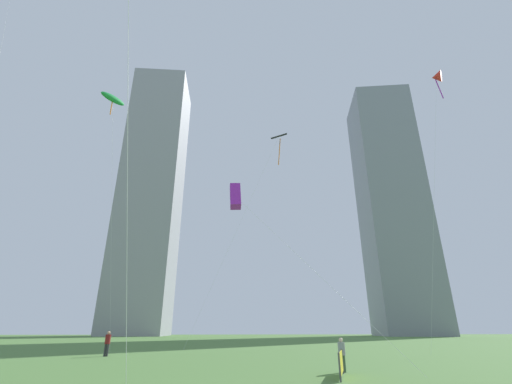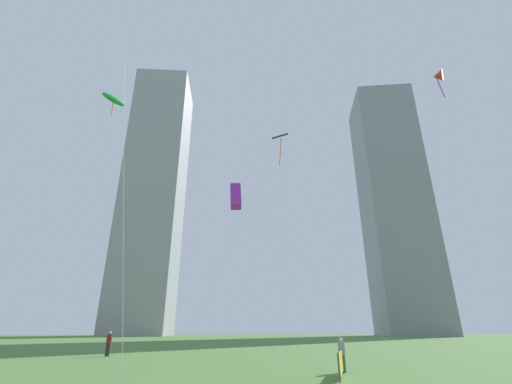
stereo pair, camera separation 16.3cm
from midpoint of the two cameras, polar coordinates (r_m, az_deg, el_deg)
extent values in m
cylinder|color=#2D2D33|center=(32.74, -23.10, -23.00)|extent=(0.17, 0.17, 0.91)
cylinder|color=#2D2D33|center=(32.80, -23.43, -22.95)|extent=(0.17, 0.17, 0.91)
cylinder|color=maroon|center=(32.74, -23.04, -21.57)|extent=(0.42, 0.42, 0.72)
sphere|color=tan|center=(32.74, -22.91, -20.73)|extent=(0.25, 0.25, 0.25)
cylinder|color=#3F593F|center=(20.04, 14.68, -25.89)|extent=(0.15, 0.15, 0.79)
cylinder|color=#3F593F|center=(19.96, 14.23, -25.94)|extent=(0.15, 0.15, 0.79)
cylinder|color=gray|center=(19.95, 14.25, -23.91)|extent=(0.36, 0.36, 0.62)
sphere|color=beige|center=(19.94, 14.13, -22.72)|extent=(0.21, 0.21, 0.21)
cylinder|color=silver|center=(37.98, -22.55, -3.89)|extent=(2.16, 4.85, 25.29)
ellipsoid|color=green|center=(41.66, -22.39, 14.02)|extent=(2.22, 3.15, 1.15)
cylinder|color=orange|center=(41.00, -22.63, 12.65)|extent=(0.21, 0.33, 1.79)
cylinder|color=silver|center=(37.05, 27.77, -0.91)|extent=(4.60, 2.53, 27.33)
cone|color=red|center=(43.60, 28.05, 16.64)|extent=(1.66, 1.68, 1.41)
cylinder|color=purple|center=(42.72, 28.43, 14.97)|extent=(0.40, 0.19, 2.52)
cylinder|color=silver|center=(21.07, 8.91, -11.90)|extent=(8.67, 6.96, 11.14)
cube|color=purple|center=(25.35, -3.21, -0.73)|extent=(0.85, 1.20, 2.06)
cylinder|color=silver|center=(40.18, -3.16, -6.97)|extent=(10.35, 3.62, 24.61)
pyramid|color=black|center=(43.82, 4.10, 9.30)|extent=(3.04, 3.03, 1.59)
cylinder|color=orange|center=(42.73, 4.20, 6.74)|extent=(0.42, 0.18, 3.77)
cube|color=#939399|center=(134.93, -16.48, -0.34)|extent=(20.23, 22.53, 98.69)
cube|color=gray|center=(133.14, 21.91, -1.83)|extent=(23.27, 24.92, 87.90)
cylinder|color=#4C4C4C|center=(19.50, 14.40, -25.55)|extent=(0.08, 0.08, 1.11)
cylinder|color=#4C4C4C|center=(16.48, 13.91, -26.40)|extent=(0.08, 0.08, 1.11)
cube|color=yellow|center=(17.98, 14.16, -25.78)|extent=(1.10, 2.85, 0.91)
camera|label=1|loc=(0.08, -89.79, -0.08)|focal=24.09mm
camera|label=2|loc=(0.08, 90.21, 0.08)|focal=24.09mm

